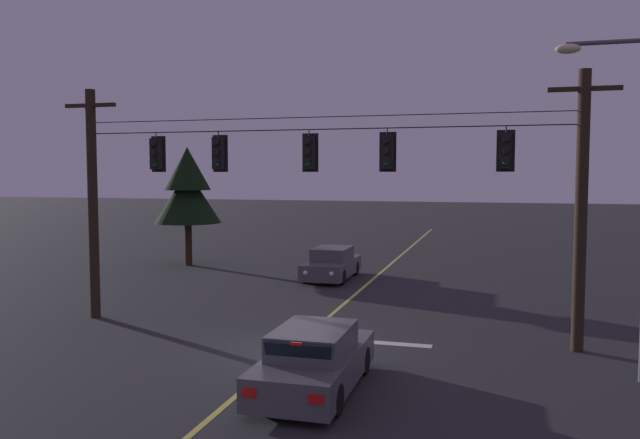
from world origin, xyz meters
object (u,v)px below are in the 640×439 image
Objects in this scene: traffic_light_left_inner at (218,153)px; street_lamp_corner at (634,175)px; tree_verge_near at (188,189)px; traffic_light_leftmost at (156,154)px; traffic_light_right_inner at (387,152)px; car_waiting_near_lane at (314,361)px; car_oncoming_lead at (332,264)px; traffic_light_rightmost at (506,150)px; traffic_light_centre at (309,152)px.

street_lamp_corner is at bearing -11.61° from traffic_light_left_inner.
traffic_light_left_inner is 13.49m from tree_verge_near.
traffic_light_leftmost is 1.00× the size of traffic_light_right_inner.
traffic_light_right_inner reaches higher than car_waiting_near_lane.
traffic_light_right_inner is 6.33m from street_lamp_corner.
tree_verge_near reaches higher than traffic_light_left_inner.
traffic_light_leftmost is 0.28× the size of car_oncoming_lead.
traffic_light_left_inner and traffic_light_rightmost have the same top height.
traffic_light_left_inner is at bearing 168.39° from street_lamp_corner.
street_lamp_corner is at bearing -37.31° from tree_verge_near.
traffic_light_left_inner is 8.32m from traffic_light_rightmost.
tree_verge_near is (-17.99, 13.71, -0.74)m from street_lamp_corner.
tree_verge_near is (-12.11, 11.45, -1.39)m from traffic_light_right_inner.
street_lamp_corner is (8.16, -2.26, -0.65)m from traffic_light_centre.
car_oncoming_lead is (-4.03, 9.42, -4.64)m from traffic_light_right_inner.
traffic_light_left_inner is at bearing -96.65° from car_oncoming_lead.
car_oncoming_lead is 8.95m from tree_verge_near.
car_waiting_near_lane is 8.12m from street_lamp_corner.
traffic_light_right_inner is at bearing 0.00° from traffic_light_left_inner.
traffic_light_rightmost reaches higher than car_oncoming_lead.
tree_verge_near is (-6.99, 11.45, -1.39)m from traffic_light_left_inner.
tree_verge_near reaches higher than traffic_light_right_inner.
tree_verge_near is at bearing 113.11° from traffic_light_leftmost.
traffic_light_rightmost is at bearing 0.00° from traffic_light_right_inner.
car_waiting_near_lane is at bearing -98.91° from traffic_light_right_inner.
street_lamp_corner is at bearing 20.55° from car_waiting_near_lane.
traffic_light_left_inner is (2.10, 0.00, 0.00)m from traffic_light_leftmost.
tree_verge_near reaches higher than car_oncoming_lead.
traffic_light_rightmost is at bearing 0.00° from traffic_light_leftmost.
traffic_light_leftmost is at bearing 170.21° from street_lamp_corner.
street_lamp_corner is 1.28× the size of tree_verge_near.
traffic_light_centre is 5.47m from traffic_light_rightmost.
traffic_light_centre is at bearing 0.00° from traffic_light_left_inner.
street_lamp_corner is at bearing -9.79° from traffic_light_leftmost.
traffic_light_left_inner is 10.56m from car_oncoming_lead.
car_oncoming_lead is 15.83m from street_lamp_corner.
traffic_light_centre is 2.28m from traffic_light_right_inner.
traffic_light_rightmost is 0.16× the size of street_lamp_corner.
traffic_light_left_inner is at bearing 180.00° from traffic_light_right_inner.
traffic_light_centre is at bearing 107.92° from car_waiting_near_lane.
tree_verge_near is at bearing 125.07° from car_waiting_near_lane.
tree_verge_near reaches higher than traffic_light_centre.
traffic_light_left_inner is 5.13m from traffic_light_right_inner.
tree_verge_near is (-8.09, 2.03, 3.25)m from car_oncoming_lead.
traffic_light_centre is 0.28× the size of car_waiting_near_lane.
traffic_light_left_inner is 0.16× the size of street_lamp_corner.
traffic_light_leftmost is 0.16× the size of street_lamp_corner.
street_lamp_corner reaches higher than traffic_light_left_inner.
traffic_light_leftmost is 7.23m from traffic_light_right_inner.
car_oncoming_lead is at bearing 113.16° from traffic_light_right_inner.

